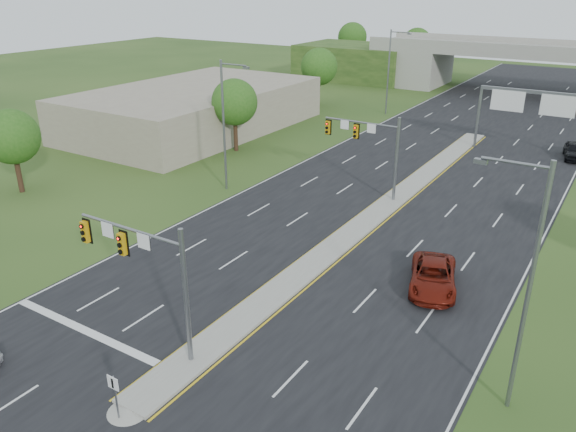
% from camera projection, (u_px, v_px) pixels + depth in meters
% --- Properties ---
extents(ground, '(240.00, 240.00, 0.00)m').
position_uv_depth(ground, '(191.00, 362.00, 26.90)').
color(ground, '#264418').
rests_on(ground, ground).
extents(road, '(24.00, 160.00, 0.02)m').
position_uv_depth(road, '(433.00, 169.00, 54.16)').
color(road, black).
rests_on(road, ground).
extents(median, '(2.00, 54.00, 0.16)m').
position_uv_depth(median, '(383.00, 208.00, 44.77)').
color(median, gray).
rests_on(median, road).
extents(median_nose, '(2.00, 2.00, 0.16)m').
position_uv_depth(median_nose, '(128.00, 410.00, 23.74)').
color(median_nose, gray).
rests_on(median_nose, road).
extents(lane_markings, '(23.72, 160.00, 0.01)m').
position_uv_depth(lane_markings, '(404.00, 186.00, 49.71)').
color(lane_markings, gold).
rests_on(lane_markings, road).
extents(signal_mast_near, '(6.62, 0.60, 7.00)m').
position_uv_depth(signal_mast_near, '(146.00, 263.00, 26.11)').
color(signal_mast_near, slate).
rests_on(signal_mast_near, ground).
extents(signal_mast_far, '(6.62, 0.60, 7.00)m').
position_uv_depth(signal_mast_far, '(371.00, 142.00, 45.59)').
color(signal_mast_far, slate).
rests_on(signal_mast_far, ground).
extents(keep_right_sign, '(0.60, 0.13, 2.20)m').
position_uv_depth(keep_right_sign, '(114.00, 390.00, 22.78)').
color(keep_right_sign, slate).
rests_on(keep_right_sign, ground).
extents(sign_gantry, '(11.58, 0.44, 6.67)m').
position_uv_depth(sign_gantry, '(535.00, 105.00, 56.57)').
color(sign_gantry, slate).
rests_on(sign_gantry, ground).
extents(overpass, '(80.00, 14.00, 8.10)m').
position_uv_depth(overpass, '(531.00, 72.00, 87.83)').
color(overpass, gray).
rests_on(overpass, ground).
extents(lightpole_l_mid, '(2.85, 0.25, 11.00)m').
position_uv_depth(lightpole_l_mid, '(225.00, 120.00, 46.64)').
color(lightpole_l_mid, slate).
rests_on(lightpole_l_mid, ground).
extents(lightpole_l_far, '(2.85, 0.25, 11.00)m').
position_uv_depth(lightpole_l_far, '(390.00, 68.00, 73.90)').
color(lightpole_l_far, slate).
rests_on(lightpole_l_far, ground).
extents(lightpole_r_near, '(2.85, 0.25, 11.00)m').
position_uv_depth(lightpole_r_near, '(525.00, 280.00, 21.88)').
color(lightpole_r_near, slate).
rests_on(lightpole_r_near, ground).
extents(tree_l_near, '(4.80, 4.80, 7.60)m').
position_uv_depth(tree_l_near, '(235.00, 102.00, 58.08)').
color(tree_l_near, '#382316').
rests_on(tree_l_near, ground).
extents(tree_l_mid, '(5.20, 5.20, 8.12)m').
position_uv_depth(tree_l_mid, '(319.00, 67.00, 79.40)').
color(tree_l_mid, '#382316').
rests_on(tree_l_mid, ground).
extents(tree_l_close, '(4.60, 4.60, 7.17)m').
position_uv_depth(tree_l_close, '(12.00, 137.00, 46.56)').
color(tree_l_close, '#382316').
rests_on(tree_l_close, ground).
extents(tree_back_a, '(6.00, 6.00, 8.85)m').
position_uv_depth(tree_back_a, '(352.00, 37.00, 116.53)').
color(tree_back_a, '#382316').
rests_on(tree_back_a, ground).
extents(tree_back_b, '(5.60, 5.60, 8.32)m').
position_uv_depth(tree_back_b, '(417.00, 43.00, 109.78)').
color(tree_back_b, '#382316').
rests_on(tree_back_b, ground).
extents(commercial_building, '(18.00, 30.00, 5.00)m').
position_uv_depth(commercial_building, '(195.00, 108.00, 67.94)').
color(commercial_building, gray).
rests_on(commercial_building, ground).
extents(car_far_a, '(4.16, 6.14, 1.56)m').
position_uv_depth(car_far_a, '(433.00, 276.00, 32.98)').
color(car_far_a, '#621309').
rests_on(car_far_a, road).
extents(car_far_c, '(2.86, 5.20, 1.67)m').
position_uv_depth(car_far_c, '(575.00, 151.00, 57.06)').
color(car_far_c, black).
rests_on(car_far_c, road).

